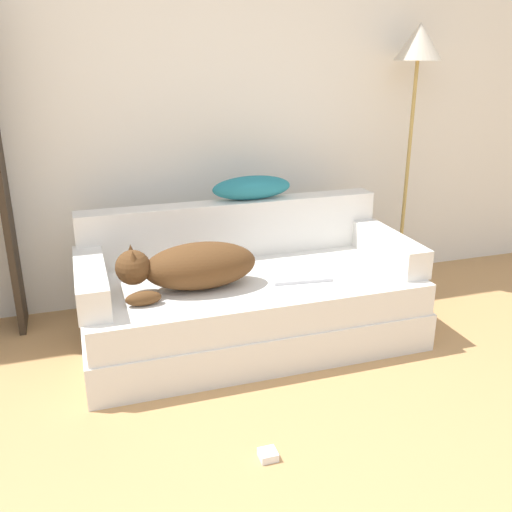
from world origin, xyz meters
TOP-DOWN VIEW (x-y plane):
  - wall_back at (0.00, 2.43)m, footprint 7.63×0.06m
  - couch at (0.18, 1.67)m, footprint 1.82×0.87m
  - couch_backrest at (0.18, 2.04)m, footprint 1.78×0.15m
  - couch_arm_left at (-0.65, 1.67)m, footprint 0.15×0.68m
  - couch_arm_right at (1.02, 1.67)m, footprint 0.15×0.68m
  - dog at (-0.15, 1.61)m, footprint 0.72×0.32m
  - laptop at (0.43, 1.60)m, footprint 0.34×0.28m
  - throw_pillow at (0.31, 2.05)m, footprint 0.48×0.15m
  - floor_lamp at (1.44, 2.19)m, footprint 0.29×0.29m
  - power_adapter at (-0.05, 0.70)m, footprint 0.07×0.07m

SIDE VIEW (x-z plane):
  - power_adapter at x=-0.05m, z-range 0.00..0.03m
  - couch at x=0.18m, z-range 0.00..0.38m
  - laptop at x=0.43m, z-range 0.39..0.40m
  - couch_arm_left at x=-0.65m, z-range 0.39..0.55m
  - couch_arm_right at x=1.02m, z-range 0.39..0.55m
  - dog at x=-0.15m, z-range 0.38..0.64m
  - couch_backrest at x=0.18m, z-range 0.39..0.71m
  - throw_pillow at x=0.31m, z-range 0.71..0.85m
  - wall_back at x=0.00m, z-range 0.00..2.70m
  - floor_lamp at x=1.44m, z-range 0.62..2.33m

